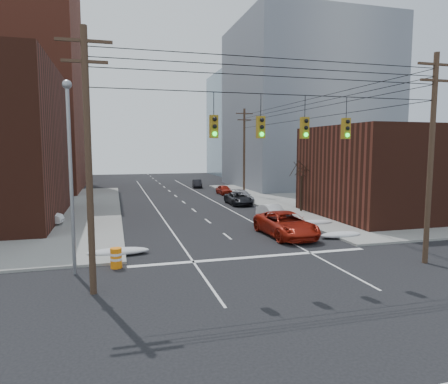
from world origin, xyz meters
TOP-DOWN VIEW (x-y plane):
  - ground at (0.00, 0.00)m, footprint 160.00×160.00m
  - sidewalk_ne at (27.00, 27.00)m, footprint 40.00×40.00m
  - building_brick_far at (-26.00, 74.00)m, footprint 22.00×18.00m
  - building_office at (22.00, 44.00)m, footprint 22.00×20.00m
  - building_glass at (24.00, 70.00)m, footprint 20.00×18.00m
  - building_storefront at (18.00, 16.00)m, footprint 16.00×12.00m
  - utility_pole_left at (-8.50, 3.00)m, footprint 2.20×0.28m
  - utility_pole_right at (8.50, 3.00)m, footprint 2.20×0.28m
  - utility_pole_far at (8.50, 34.00)m, footprint 2.20×0.28m
  - traffic_signals at (0.10, 2.97)m, footprint 17.00×0.42m
  - street_light at (-9.50, 6.00)m, footprint 0.44×0.44m
  - bare_tree at (9.59, 20.00)m, footprint 2.09×2.20m
  - snow_nw at (-7.40, 9.00)m, footprint 3.50×1.08m
  - snow_ne at (7.40, 9.50)m, footprint 3.00×1.08m
  - snow_east_far at (7.40, 14.00)m, footprint 4.00×1.08m
  - red_pickup at (3.93, 10.91)m, footprint 2.99×6.19m
  - parked_car_a at (4.80, 12.03)m, footprint 1.63×3.84m
  - parked_car_b at (5.36, 16.74)m, footprint 1.68×4.10m
  - parked_car_c at (5.42, 26.54)m, footprint 2.20×4.77m
  - parked_car_d at (6.40, 28.41)m, footprint 1.88×4.53m
  - parked_car_e at (6.40, 35.93)m, footprint 1.59×3.70m
  - parked_car_f at (4.80, 45.83)m, footprint 1.79×3.89m
  - lot_car_a at (-13.40, 19.15)m, footprint 3.91×1.65m
  - lot_car_b at (-14.37, 28.67)m, footprint 4.86×3.07m
  - lot_car_c at (-16.13, 25.72)m, footprint 5.08×2.41m
  - construction_barrel at (-7.53, 6.50)m, footprint 0.78×0.78m

SIDE VIEW (x-z plane):
  - ground at x=0.00m, z-range 0.00..0.00m
  - sidewalk_ne at x=27.00m, z-range 0.00..0.15m
  - snow_nw at x=-7.40m, z-range 0.00..0.42m
  - snow_ne at x=7.40m, z-range 0.00..0.42m
  - snow_east_far at x=7.40m, z-range 0.00..0.42m
  - construction_barrel at x=-7.53m, z-range 0.02..1.06m
  - parked_car_f at x=4.80m, z-range 0.00..1.24m
  - parked_car_e at x=6.40m, z-range 0.00..1.25m
  - parked_car_a at x=4.80m, z-range 0.00..1.30m
  - parked_car_d at x=6.40m, z-range 0.00..1.31m
  - parked_car_b at x=5.36m, z-range 0.00..1.32m
  - parked_car_c at x=5.42m, z-range 0.00..1.32m
  - lot_car_b at x=-14.37m, z-range 0.15..1.40m
  - lot_car_a at x=-13.40m, z-range 0.15..1.41m
  - red_pickup at x=3.93m, z-range 0.00..1.70m
  - lot_car_c at x=-16.13m, z-range 0.15..1.58m
  - bare_tree at x=9.59m, z-range -0.15..4.79m
  - building_storefront at x=18.00m, z-range 0.00..8.00m
  - street_light at x=-9.50m, z-range 0.88..10.20m
  - utility_pole_left at x=-8.50m, z-range 0.28..11.28m
  - utility_pole_right at x=8.50m, z-range 0.28..11.28m
  - utility_pole_far at x=8.50m, z-range 0.28..11.28m
  - building_brick_far at x=-26.00m, z-range 0.00..12.00m
  - traffic_signals at x=0.10m, z-range 6.16..8.18m
  - building_glass at x=24.00m, z-range 0.00..22.00m
  - building_office at x=22.00m, z-range 0.00..25.00m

